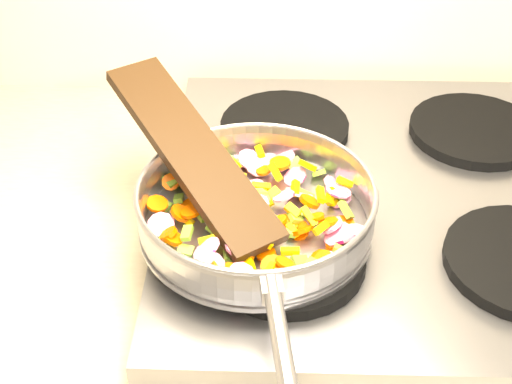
{
  "coord_description": "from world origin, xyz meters",
  "views": [
    {
      "loc": [
        -0.86,
        0.91,
        1.52
      ],
      "look_at": [
        -0.88,
        1.57,
        1.01
      ],
      "focal_mm": 50.0,
      "sensor_mm": 36.0,
      "label": 1
    }
  ],
  "objects": [
    {
      "name": "grate_bl",
      "position": [
        -0.84,
        1.81,
        0.95
      ],
      "size": [
        0.19,
        0.19,
        0.02
      ],
      "primitive_type": "cylinder",
      "color": "black",
      "rests_on": "cooktop"
    },
    {
      "name": "vegetable_heap",
      "position": [
        -0.87,
        1.57,
        0.98
      ],
      "size": [
        0.27,
        0.28,
        0.05
      ],
      "color": "#D24A00",
      "rests_on": "saute_pan"
    },
    {
      "name": "wooden_spatula",
      "position": [
        -0.96,
        1.62,
        1.03
      ],
      "size": [
        0.24,
        0.29,
        0.11
      ],
      "primitive_type": "cube",
      "rotation": [
        0.0,
        -0.29,
        2.2
      ],
      "color": "black",
      "rests_on": "saute_pan"
    },
    {
      "name": "grate_br",
      "position": [
        -0.56,
        1.81,
        0.95
      ],
      "size": [
        0.19,
        0.19,
        0.02
      ],
      "primitive_type": "cylinder",
      "color": "black",
      "rests_on": "cooktop"
    },
    {
      "name": "saute_pan",
      "position": [
        -0.87,
        1.57,
        0.99
      ],
      "size": [
        0.33,
        0.49,
        0.06
      ],
      "rotation": [
        0.0,
        0.0,
        0.13
      ],
      "color": "#9E9EA5",
      "rests_on": "grate_fl"
    },
    {
      "name": "cooktop",
      "position": [
        -0.7,
        1.67,
        0.92
      ],
      "size": [
        0.6,
        0.6,
        0.04
      ],
      "primitive_type": "cube",
      "color": "#939399",
      "rests_on": "counter_top"
    },
    {
      "name": "grate_fl",
      "position": [
        -0.84,
        1.52,
        0.95
      ],
      "size": [
        0.19,
        0.19,
        0.02
      ],
      "primitive_type": "cylinder",
      "color": "black",
      "rests_on": "cooktop"
    }
  ]
}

